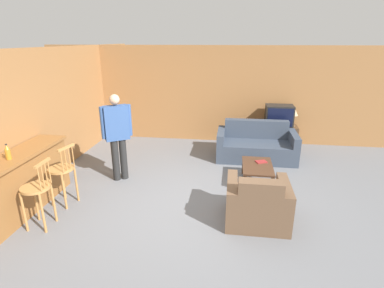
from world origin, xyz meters
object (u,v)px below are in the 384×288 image
couch_far (256,146)px  tv_unit (277,136)px  table_lamp (293,112)px  book_on_table (261,162)px  person_by_window (117,133)px  tv (279,116)px  bar_chair_mid (62,173)px  bar_chair_near (37,192)px  coffee_table (257,168)px  bottle (8,152)px  armchair_near (257,204)px

couch_far → tv_unit: 1.06m
couch_far → table_lamp: table_lamp is taller
book_on_table → person_by_window: size_ratio=0.14×
tv → bar_chair_mid: bearing=-139.0°
bar_chair_near → coffee_table: size_ratio=1.18×
bottle → person_by_window: size_ratio=0.14×
bar_chair_near → book_on_table: bar_chair_near is taller
bar_chair_near → table_lamp: bearing=43.7°
bar_chair_mid → tv: (4.03, 3.50, 0.28)m
couch_far → person_by_window: (-2.83, -1.56, 0.69)m
couch_far → tv: (0.60, 0.86, 0.56)m
bar_chair_near → tv_unit: (4.03, 4.19, -0.29)m
table_lamp → tv_unit: bearing=180.0°
bar_chair_near → person_by_window: person_by_window is taller
tv → bottle: bottle is taller
bottle → armchair_near: bearing=5.5°
couch_far → book_on_table: (0.02, -1.22, 0.09)m
tv_unit → bottle: size_ratio=3.96×
tv_unit → book_on_table: tv_unit is taller
bar_chair_near → tv: tv is taller
bar_chair_mid → bottle: 0.88m
bar_chair_mid → coffee_table: bearing=20.4°
tv_unit → bar_chair_near: bearing=-133.9°
bar_chair_mid → table_lamp: bearing=38.7°
book_on_table → coffee_table: bearing=-116.0°
armchair_near → person_by_window: person_by_window is taller
couch_far → armchair_near: size_ratio=1.93×
tv_unit → bottle: bearing=-139.0°
couch_far → coffee_table: (-0.06, -1.38, 0.03)m
couch_far → bottle: size_ratio=7.49×
bar_chair_mid → tv: 5.35m
bar_chair_near → coffee_table: (3.37, 1.94, -0.26)m
armchair_near → table_lamp: bearing=73.0°
bottle → book_on_table: size_ratio=0.99×
bottle → person_by_window: person_by_window is taller
tv_unit → person_by_window: person_by_window is taller
couch_far → bottle: 5.10m
tv_unit → bottle: bottle is taller
book_on_table → person_by_window: person_by_window is taller
tv_unit → bottle: (-4.57, -3.98, 0.81)m
book_on_table → bar_chair_near: bearing=-148.6°
person_by_window → book_on_table: bearing=6.9°
bar_chair_near → coffee_table: bearing=30.0°
bar_chair_near → bar_chair_mid: bearing=90.0°
couch_far → book_on_table: couch_far is taller
coffee_table → tv_unit: tv_unit is taller
couch_far → coffee_table: bearing=-92.5°
tv → bottle: 6.06m
tv_unit → armchair_near: bearing=-101.8°
coffee_table → table_lamp: size_ratio=1.78×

